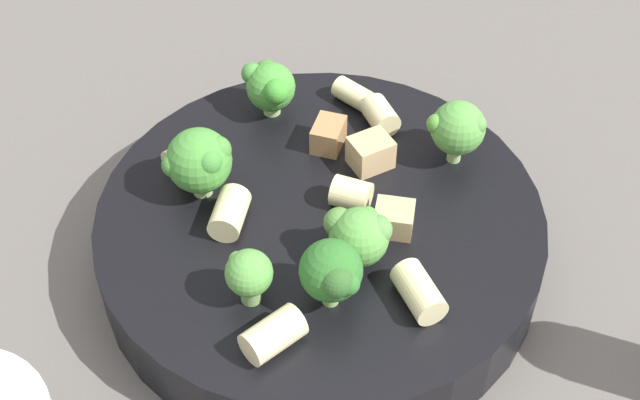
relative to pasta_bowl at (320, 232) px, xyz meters
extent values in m
plane|color=#5B5651|center=(0.00, 0.00, -0.02)|extent=(2.00, 2.00, 0.00)
cylinder|color=black|center=(0.00, 0.00, 0.00)|extent=(0.24, 0.24, 0.04)
cylinder|color=silver|center=(0.00, 0.00, 0.01)|extent=(0.22, 0.22, 0.01)
torus|color=black|center=(0.00, 0.00, 0.01)|extent=(0.24, 0.24, 0.00)
cylinder|color=#9EC175|center=(0.00, 0.09, 0.02)|extent=(0.01, 0.01, 0.01)
sphere|color=#478E38|center=(0.00, 0.09, 0.03)|extent=(0.03, 0.03, 0.03)
sphere|color=#467B2F|center=(0.00, 0.10, 0.04)|extent=(0.01, 0.01, 0.01)
sphere|color=#3D9130|center=(0.00, 0.08, 0.04)|extent=(0.01, 0.01, 0.01)
sphere|color=#438638|center=(-0.01, 0.10, 0.04)|extent=(0.01, 0.01, 0.01)
cylinder|color=#84AD60|center=(0.01, -0.04, 0.02)|extent=(0.01, 0.01, 0.01)
sphere|color=#569942|center=(0.01, -0.04, 0.03)|extent=(0.03, 0.03, 0.03)
sphere|color=#558A43|center=(0.02, -0.04, 0.04)|extent=(0.02, 0.02, 0.02)
sphere|color=#4D9F40|center=(0.02, -0.03, 0.04)|extent=(0.01, 0.01, 0.01)
sphere|color=#53853C|center=(0.00, -0.03, 0.04)|extent=(0.02, 0.02, 0.02)
cylinder|color=#84AD60|center=(-0.05, -0.04, 0.02)|extent=(0.01, 0.01, 0.01)
sphere|color=#569942|center=(-0.05, -0.04, 0.04)|extent=(0.02, 0.02, 0.02)
sphere|color=#549A3A|center=(-0.06, -0.04, 0.04)|extent=(0.01, 0.01, 0.01)
sphere|color=#549A41|center=(-0.05, -0.04, 0.04)|extent=(0.01, 0.01, 0.01)
cylinder|color=#9EC175|center=(0.09, 0.01, 0.02)|extent=(0.01, 0.01, 0.01)
sphere|color=#569942|center=(0.09, 0.01, 0.04)|extent=(0.03, 0.03, 0.03)
sphere|color=#538C42|center=(0.09, 0.01, 0.04)|extent=(0.01, 0.01, 0.01)
sphere|color=#4E873B|center=(0.09, 0.02, 0.04)|extent=(0.01, 0.01, 0.01)
sphere|color=#54923A|center=(0.07, 0.02, 0.04)|extent=(0.01, 0.01, 0.01)
cylinder|color=#9EC175|center=(-0.06, 0.04, 0.02)|extent=(0.01, 0.01, 0.01)
sphere|color=#478E38|center=(-0.06, 0.04, 0.04)|extent=(0.04, 0.04, 0.04)
sphere|color=#408535|center=(-0.05, 0.03, 0.05)|extent=(0.01, 0.01, 0.01)
sphere|color=#448936|center=(-0.07, 0.04, 0.04)|extent=(0.01, 0.01, 0.01)
sphere|color=#458335|center=(-0.05, 0.03, 0.05)|extent=(0.02, 0.02, 0.02)
cylinder|color=#93B766|center=(-0.01, -0.06, 0.02)|extent=(0.01, 0.01, 0.01)
sphere|color=#2D6B28|center=(-0.01, -0.06, 0.04)|extent=(0.03, 0.03, 0.03)
sphere|color=#2F5B25|center=(-0.02, -0.07, 0.04)|extent=(0.02, 0.02, 0.02)
sphere|color=#2B6A29|center=(-0.01, -0.07, 0.04)|extent=(0.01, 0.01, 0.01)
sphere|color=#2B5B22|center=(-0.01, -0.05, 0.04)|extent=(0.01, 0.01, 0.01)
cylinder|color=beige|center=(-0.05, -0.07, 0.02)|extent=(0.03, 0.03, 0.02)
cylinder|color=beige|center=(-0.06, 0.06, 0.02)|extent=(0.03, 0.02, 0.02)
cylinder|color=beige|center=(0.05, 0.08, 0.02)|extent=(0.02, 0.03, 0.01)
cylinder|color=beige|center=(-0.05, 0.01, 0.02)|extent=(0.03, 0.03, 0.02)
cylinder|color=beige|center=(0.03, -0.07, 0.02)|extent=(0.02, 0.03, 0.02)
cylinder|color=beige|center=(0.02, 0.00, 0.02)|extent=(0.03, 0.03, 0.02)
cylinder|color=beige|center=(0.06, 0.05, 0.02)|extent=(0.02, 0.02, 0.02)
cube|color=tan|center=(0.04, 0.03, 0.02)|extent=(0.02, 0.02, 0.02)
cube|color=tan|center=(0.03, -0.02, 0.02)|extent=(0.03, 0.03, 0.01)
cube|color=#A87A4C|center=(0.02, 0.05, 0.02)|extent=(0.03, 0.03, 0.02)
camera|label=1|loc=(-0.11, -0.31, 0.36)|focal=50.00mm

